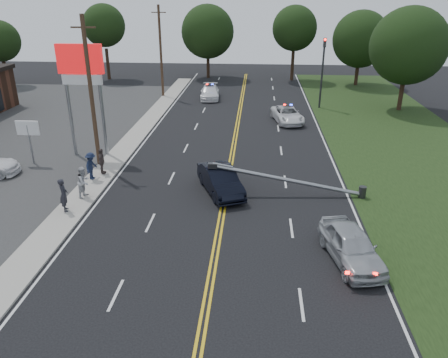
# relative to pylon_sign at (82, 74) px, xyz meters

# --- Properties ---
(ground) EXTENTS (120.00, 120.00, 0.00)m
(ground) POSITION_rel_pylon_sign_xyz_m (10.50, -14.00, -6.00)
(ground) COLOR black
(ground) RESTS_ON ground
(sidewalk) EXTENTS (1.80, 70.00, 0.12)m
(sidewalk) POSITION_rel_pylon_sign_xyz_m (2.10, -4.00, -5.94)
(sidewalk) COLOR #9E9A8F
(sidewalk) RESTS_ON ground
(grass_verge) EXTENTS (12.00, 80.00, 0.01)m
(grass_verge) POSITION_rel_pylon_sign_xyz_m (24.00, -4.00, -5.99)
(grass_verge) COLOR black
(grass_verge) RESTS_ON ground
(centerline_yellow) EXTENTS (0.36, 80.00, 0.00)m
(centerline_yellow) POSITION_rel_pylon_sign_xyz_m (10.50, -4.00, -5.99)
(centerline_yellow) COLOR gold
(centerline_yellow) RESTS_ON ground
(pylon_sign) EXTENTS (3.20, 0.35, 8.00)m
(pylon_sign) POSITION_rel_pylon_sign_xyz_m (0.00, 0.00, 0.00)
(pylon_sign) COLOR gray
(pylon_sign) RESTS_ON ground
(small_sign) EXTENTS (1.60, 0.14, 3.10)m
(small_sign) POSITION_rel_pylon_sign_xyz_m (-3.50, -2.00, -3.66)
(small_sign) COLOR gray
(small_sign) RESTS_ON ground
(traffic_signal) EXTENTS (0.28, 0.41, 7.05)m
(traffic_signal) POSITION_rel_pylon_sign_xyz_m (18.80, 16.00, -1.79)
(traffic_signal) COLOR #2D2D30
(traffic_signal) RESTS_ON ground
(fallen_streetlight) EXTENTS (9.36, 0.44, 1.91)m
(fallen_streetlight) POSITION_rel_pylon_sign_xyz_m (14.69, -6.00, -5.08)
(fallen_streetlight) COLOR #2D2D30
(fallen_streetlight) RESTS_ON ground
(utility_pole_mid) EXTENTS (1.60, 0.28, 10.00)m
(utility_pole_mid) POSITION_rel_pylon_sign_xyz_m (1.30, -2.00, -0.91)
(utility_pole_mid) COLOR #382619
(utility_pole_mid) RESTS_ON ground
(utility_pole_far) EXTENTS (1.60, 0.28, 10.00)m
(utility_pole_far) POSITION_rel_pylon_sign_xyz_m (1.30, 20.00, -0.91)
(utility_pole_far) COLOR #382619
(utility_pole_far) RESTS_ON ground
(tree_4) EXTENTS (5.05, 5.05, 8.11)m
(tree_4) POSITION_rel_pylon_sign_xyz_m (-20.32, 25.06, -0.43)
(tree_4) COLOR black
(tree_4) RESTS_ON ground
(tree_5) EXTENTS (5.61, 5.61, 9.93)m
(tree_5) POSITION_rel_pylon_sign_xyz_m (-8.52, 30.45, 1.10)
(tree_5) COLOR black
(tree_5) RESTS_ON ground
(tree_6) EXTENTS (7.21, 7.21, 9.84)m
(tree_6) POSITION_rel_pylon_sign_xyz_m (5.20, 32.68, 0.23)
(tree_6) COLOR black
(tree_6) RESTS_ON ground
(tree_7) EXTENTS (5.89, 5.89, 9.77)m
(tree_7) POSITION_rel_pylon_sign_xyz_m (16.94, 31.66, 0.81)
(tree_7) COLOR black
(tree_7) RESTS_ON ground
(tree_8) EXTENTS (7.07, 7.07, 9.29)m
(tree_8) POSITION_rel_pylon_sign_xyz_m (25.09, 28.80, -0.24)
(tree_8) COLOR black
(tree_8) RESTS_ON ground
(tree_9) EXTENTS (7.49, 7.49, 10.12)m
(tree_9) POSITION_rel_pylon_sign_xyz_m (26.90, 15.70, 0.38)
(tree_9) COLOR black
(tree_9) RESTS_ON ground
(crashed_sedan) EXTENTS (3.39, 5.09, 1.59)m
(crashed_sedan) POSITION_rel_pylon_sign_xyz_m (10.18, -5.90, -5.20)
(crashed_sedan) COLOR black
(crashed_sedan) RESTS_ON ground
(waiting_sedan) EXTENTS (2.77, 4.87, 1.56)m
(waiting_sedan) POSITION_rel_pylon_sign_xyz_m (16.64, -12.77, -5.22)
(waiting_sedan) COLOR #AEB2B7
(waiting_sedan) RESTS_ON ground
(emergency_a) EXTENTS (3.25, 5.37, 1.39)m
(emergency_a) POSITION_rel_pylon_sign_xyz_m (15.10, 10.16, -5.30)
(emergency_a) COLOR silver
(emergency_a) RESTS_ON ground
(emergency_b) EXTENTS (2.42, 5.14, 1.45)m
(emergency_b) POSITION_rel_pylon_sign_xyz_m (6.85, 19.36, -5.27)
(emergency_b) COLOR white
(emergency_b) RESTS_ON ground
(bystander_a) EXTENTS (0.69, 0.81, 1.88)m
(bystander_a) POSITION_rel_pylon_sign_xyz_m (1.88, -9.16, -4.94)
(bystander_a) COLOR #24242B
(bystander_a) RESTS_ON sidewalk
(bystander_b) EXTENTS (0.87, 1.02, 1.85)m
(bystander_b) POSITION_rel_pylon_sign_xyz_m (2.30, -7.31, -4.95)
(bystander_b) COLOR #B3B3B8
(bystander_b) RESTS_ON sidewalk
(bystander_c) EXTENTS (0.80, 1.22, 1.78)m
(bystander_c) POSITION_rel_pylon_sign_xyz_m (1.80, -4.72, -4.99)
(bystander_c) COLOR #172039
(bystander_c) RESTS_ON sidewalk
(bystander_d) EXTENTS (0.53, 1.05, 1.72)m
(bystander_d) POSITION_rel_pylon_sign_xyz_m (2.16, -3.79, -5.01)
(bystander_d) COLOR #524542
(bystander_d) RESTS_ON sidewalk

